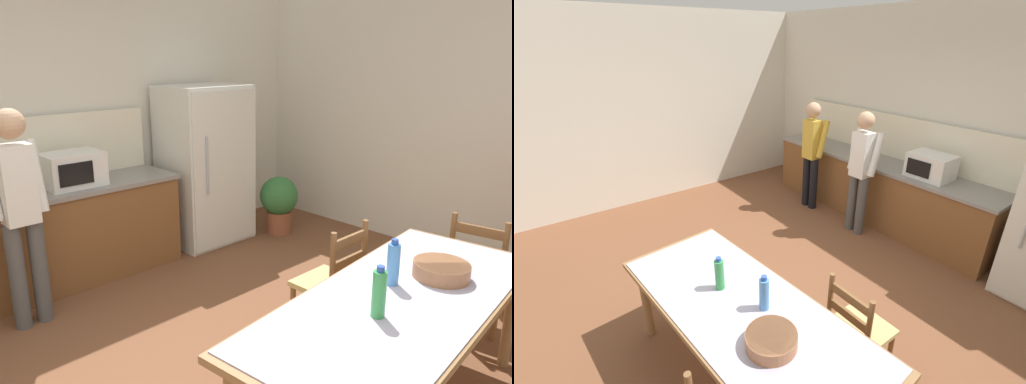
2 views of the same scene
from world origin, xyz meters
The scene contains 13 objects.
ground_plane centered at (0.00, 0.00, 0.00)m, with size 8.32×8.32×0.00m, color brown.
wall_back centered at (0.00, 2.66, 1.45)m, with size 6.52×0.12×2.90m, color silver.
wall_left centered at (-3.26, 0.00, 1.45)m, with size 0.12×5.20×2.90m, color silver.
kitchen_counter centered at (-0.64, 2.23, 0.45)m, with size 3.51×0.66×0.89m.
counter_splashback centered at (-0.64, 2.54, 1.19)m, with size 3.47×0.03×0.60m, color #EFE8CB.
microwave centered at (0.18, 2.21, 1.04)m, with size 0.50×0.39×0.30m.
dining_table centered at (0.61, -0.81, 0.70)m, with size 2.21×1.06×0.78m.
bottle_near_centre centered at (0.34, -0.84, 0.90)m, with size 0.07×0.07×0.27m.
bottle_off_centre centered at (0.70, -0.69, 0.90)m, with size 0.07×0.07×0.27m.
serving_bowl centered at (0.99, -0.84, 0.83)m, with size 0.32×0.32×0.09m.
chair_side_far_right centered at (1.02, -0.05, 0.44)m, with size 0.42×0.40×0.91m.
person_at_sink centered at (-1.42, 1.71, 0.92)m, with size 0.41×0.28×1.64m.
person_at_counter centered at (-0.47, 1.69, 0.94)m, with size 0.42×0.29×1.66m.
Camera 2 is at (2.19, -1.75, 2.48)m, focal length 24.00 mm.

